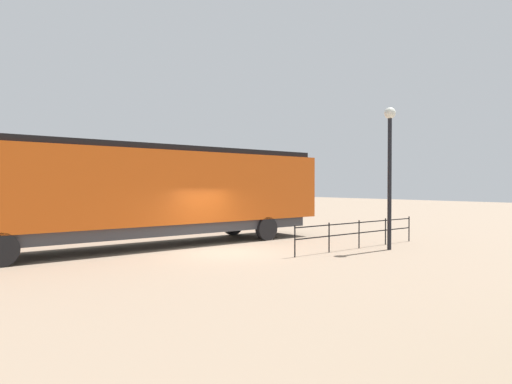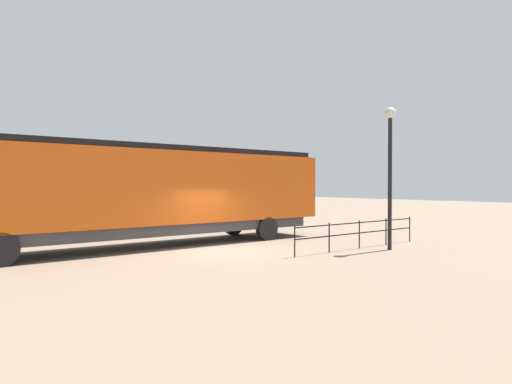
{
  "view_description": "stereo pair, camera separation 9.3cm",
  "coord_description": "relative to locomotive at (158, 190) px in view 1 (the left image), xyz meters",
  "views": [
    {
      "loc": [
        13.97,
        -9.39,
        2.58
      ],
      "look_at": [
        0.87,
        0.88,
        2.32
      ],
      "focal_mm": 30.52,
      "sensor_mm": 36.0,
      "label": 1
    },
    {
      "loc": [
        14.02,
        -9.31,
        2.58
      ],
      "look_at": [
        0.87,
        0.88,
        2.32
      ],
      "focal_mm": 30.52,
      "sensor_mm": 36.0,
      "label": 2
    }
  ],
  "objects": [
    {
      "name": "platform_fence",
      "position": [
        5.72,
        6.15,
        -1.62
      ],
      "size": [
        0.05,
        7.23,
        1.15
      ],
      "color": "black",
      "rests_on": "ground_plane"
    },
    {
      "name": "lamp_post",
      "position": [
        6.71,
        6.8,
        1.43
      ],
      "size": [
        0.45,
        0.45,
        5.69
      ],
      "color": "black",
      "rests_on": "ground_plane"
    },
    {
      "name": "ground_plane",
      "position": [
        3.1,
        1.28,
        -2.36
      ],
      "size": [
        120.0,
        120.0,
        0.0
      ],
      "primitive_type": "plane",
      "color": "#84705B"
    },
    {
      "name": "locomotive",
      "position": [
        0.0,
        0.0,
        0.0
      ],
      "size": [
        3.06,
        16.96,
        4.22
      ],
      "color": "#D15114",
      "rests_on": "ground_plane"
    }
  ]
}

